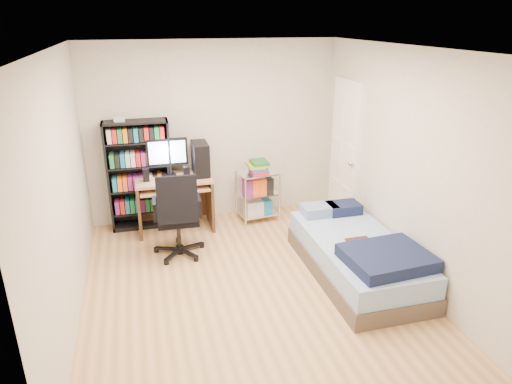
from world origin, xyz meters
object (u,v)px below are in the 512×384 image
object	(u,v)px
media_shelf	(140,174)
computer_desk	(181,181)
office_chair	(179,230)
bed	(358,256)

from	to	relation	value
media_shelf	computer_desk	size ratio (longest dim) A/B	1.24
computer_desk	office_chair	world-z (taller)	computer_desk
office_chair	bed	size ratio (longest dim) A/B	0.56
media_shelf	computer_desk	bearing A→B (deg)	-16.67
computer_desk	office_chair	distance (m)	0.90
media_shelf	bed	world-z (taller)	media_shelf
bed	office_chair	bearing A→B (deg)	152.65
office_chair	bed	xyz separation A→B (m)	(1.90, -0.98, -0.10)
office_chair	media_shelf	bearing A→B (deg)	114.11
media_shelf	bed	bearing A→B (deg)	-40.51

